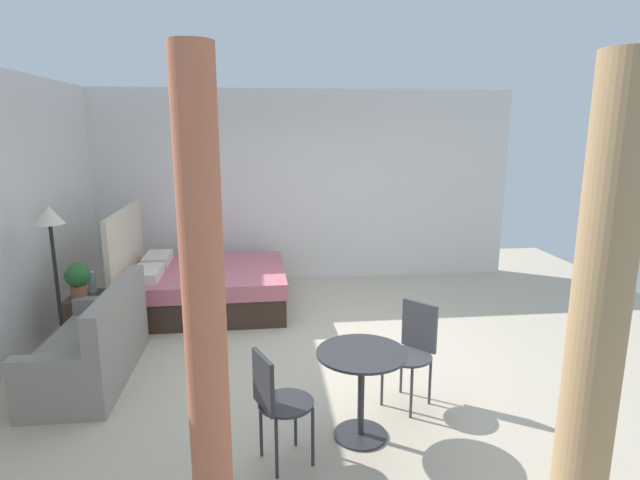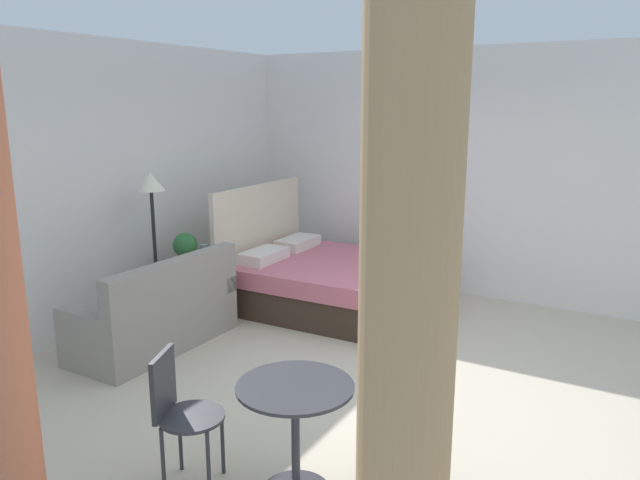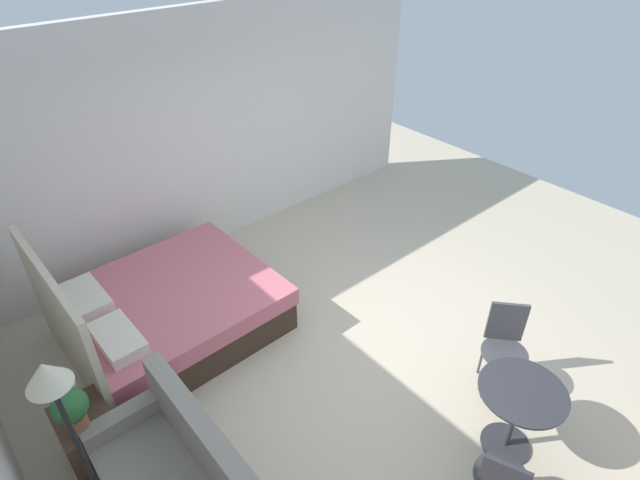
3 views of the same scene
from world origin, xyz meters
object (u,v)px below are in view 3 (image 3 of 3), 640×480
(bed, at_px, (165,311))
(floor_lamp, at_px, (55,396))
(cafe_chair_near_window, at_px, (505,340))
(vase, at_px, (74,395))
(potted_plant, at_px, (71,409))
(nightstand, at_px, (90,436))
(balcony_table, at_px, (517,408))

(bed, height_order, floor_lamp, floor_lamp)
(bed, xyz_separation_m, cafe_chair_near_window, (-2.56, -2.05, 0.22))
(vase, bearing_deg, potted_plant, 163.21)
(vase, distance_m, floor_lamp, 0.90)
(potted_plant, xyz_separation_m, cafe_chair_near_window, (-1.56, -3.20, -0.21))
(bed, relative_size, floor_lamp, 1.29)
(floor_lamp, bearing_deg, cafe_chair_near_window, -110.03)
(vase, distance_m, cafe_chair_near_window, 3.61)
(bed, bearing_deg, vase, 125.49)
(potted_plant, bearing_deg, floor_lamp, 169.85)
(bed, relative_size, nightstand, 4.02)
(bed, distance_m, cafe_chair_near_window, 3.28)
(potted_plant, bearing_deg, nightstand, -24.62)
(nightstand, xyz_separation_m, potted_plant, (-0.10, 0.05, 0.48))
(bed, xyz_separation_m, potted_plant, (-0.99, 1.15, 0.43))
(balcony_table, bearing_deg, vase, 49.33)
(nightstand, xyz_separation_m, vase, (0.12, -0.02, 0.37))
(potted_plant, bearing_deg, bed, -49.22)
(vase, bearing_deg, floor_lamp, 167.33)
(nightstand, height_order, balcony_table, balcony_table)
(bed, xyz_separation_m, vase, (-0.77, 1.09, 0.32))
(vase, xyz_separation_m, floor_lamp, (-0.59, 0.13, 0.66))
(bed, relative_size, potted_plant, 5.18)
(potted_plant, xyz_separation_m, vase, (0.22, -0.07, -0.11))
(nightstand, bearing_deg, cafe_chair_near_window, -117.75)
(nightstand, height_order, potted_plant, potted_plant)
(balcony_table, bearing_deg, potted_plant, 52.92)
(potted_plant, xyz_separation_m, balcony_table, (-2.02, -2.68, -0.25))
(potted_plant, relative_size, cafe_chair_near_window, 0.45)
(bed, height_order, vase, bed)
(bed, height_order, cafe_chair_near_window, bed)
(bed, distance_m, nightstand, 1.42)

